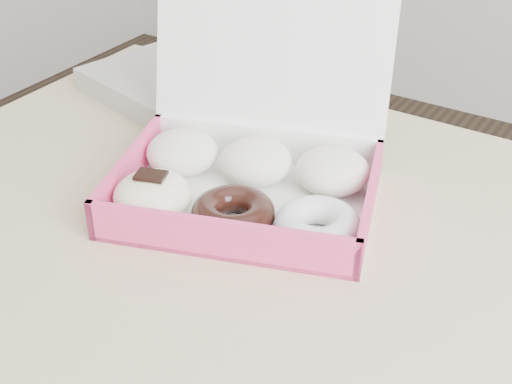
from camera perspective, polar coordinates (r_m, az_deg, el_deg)
The scene contains 3 objects.
table at distance 0.81m, azimuth 5.08°, elevation -10.85°, with size 1.20×0.80×0.75m.
donut_box at distance 0.85m, azimuth -0.79°, elevation 1.60°, with size 0.37×0.35×0.22m.
newspapers at distance 1.13m, azimuth -7.45°, elevation 8.59°, with size 0.22×0.18×0.04m, color silver.
Camera 1 is at (0.25, -0.53, 1.23)m, focal length 50.00 mm.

